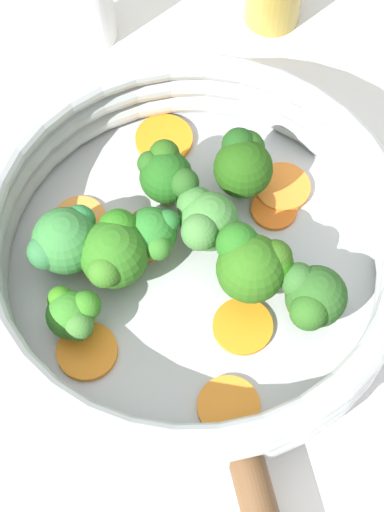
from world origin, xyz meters
The scene contains 23 objects.
ground_plane centered at (0.00, 0.00, 0.00)m, with size 4.00×4.00×0.00m, color white.
skillet centered at (0.00, 0.00, 0.01)m, with size 0.28×0.28×0.01m, color #B2B5B7.
skillet_rim_wall centered at (0.00, 0.00, 0.04)m, with size 0.30×0.30×0.06m.
skillet_rivet_left centered at (0.02, 0.13, 0.02)m, with size 0.01×0.01×0.01m, color #B6B3B6.
skillet_rivet_right centered at (-0.05, 0.12, 0.02)m, with size 0.01×0.01×0.01m, color #B4B1B8.
carrot_slice_0 centered at (0.03, -0.03, 0.02)m, with size 0.04×0.04×0.01m, color orange.
carrot_slice_1 centered at (0.06, -0.01, 0.02)m, with size 0.03×0.03×0.00m, color orange.
carrot_slice_2 centered at (0.08, 0.06, 0.02)m, with size 0.04×0.04×0.01m, color orange.
carrot_slice_3 centered at (-0.03, 0.05, 0.02)m, with size 0.04×0.04×0.00m, color orange.
carrot_slice_4 centered at (-0.01, 0.11, 0.02)m, with size 0.04×0.04×0.00m, color orange.
carrot_slice_5 centered at (-0.06, -0.04, 0.02)m, with size 0.03×0.03×0.00m, color orange.
carrot_slice_6 centered at (0.01, -0.11, 0.02)m, with size 0.04×0.04×0.01m, color orange.
carrot_slice_7 centered at (0.08, -0.05, 0.02)m, with size 0.04×0.04×0.00m, color orange.
carrot_slice_8 centered at (-0.07, -0.05, 0.02)m, with size 0.04×0.04×0.00m, color orange.
broccoli_floret_0 centered at (0.09, -0.01, 0.05)m, with size 0.05×0.05×0.05m.
broccoli_floret_1 centered at (0.01, -0.06, 0.05)m, with size 0.04×0.05×0.05m.
broccoli_floret_2 centered at (-0.01, -0.02, 0.05)m, with size 0.04×0.05×0.05m.
broccoli_floret_3 centered at (0.03, -0.01, 0.04)m, with size 0.04×0.04×0.05m.
broccoli_floret_4 centered at (-0.07, 0.04, 0.04)m, with size 0.04×0.05×0.05m.
broccoli_floret_5 centered at (-0.04, 0.02, 0.05)m, with size 0.05×0.05×0.06m.
broccoli_floret_6 centered at (0.08, 0.04, 0.04)m, with size 0.04×0.04×0.04m.
broccoli_floret_7 centered at (0.05, 0.00, 0.05)m, with size 0.05×0.06×0.05m.
broccoli_floret_8 centered at (-0.04, -0.06, 0.05)m, with size 0.04×0.05×0.05m.
Camera 1 is at (0.03, 0.26, 0.56)m, focal length 60.00 mm.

